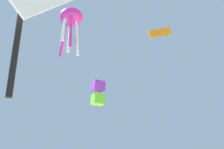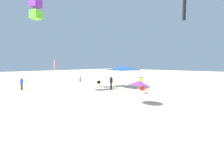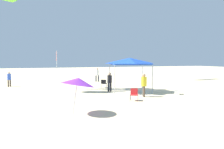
# 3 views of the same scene
# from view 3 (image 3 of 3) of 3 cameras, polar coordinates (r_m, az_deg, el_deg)

# --- Properties ---
(ground) EXTENTS (120.00, 120.00, 0.10)m
(ground) POSITION_cam_3_polar(r_m,az_deg,el_deg) (22.67, 5.99, -3.73)
(ground) COLOR beige
(canopy_tent) EXTENTS (3.75, 3.84, 2.97)m
(canopy_tent) POSITION_cam_3_polar(r_m,az_deg,el_deg) (21.20, 4.23, 3.11)
(canopy_tent) COLOR #B7B7BC
(canopy_tent) RESTS_ON ground
(beach_umbrella) EXTENTS (1.81, 1.83, 2.07)m
(beach_umbrella) POSITION_cam_3_polar(r_m,az_deg,el_deg) (12.77, -8.00, -1.63)
(beach_umbrella) COLOR silver
(beach_umbrella) RESTS_ON ground
(folding_chair_near_cooler) EXTENTS (0.79, 0.75, 0.82)m
(folding_chair_near_cooler) POSITION_cam_3_polar(r_m,az_deg,el_deg) (24.20, -1.95, -2.00)
(folding_chair_near_cooler) COLOR black
(folding_chair_near_cooler) RESTS_ON ground
(folding_chair_left_of_tent) EXTENTS (0.79, 0.75, 0.82)m
(folding_chair_left_of_tent) POSITION_cam_3_polar(r_m,az_deg,el_deg) (16.83, 5.24, -4.51)
(folding_chair_left_of_tent) COLOR black
(folding_chair_left_of_tent) RESTS_ON ground
(cooler_box) EXTENTS (0.74, 0.71, 0.40)m
(cooler_box) POSITION_cam_3_polar(r_m,az_deg,el_deg) (20.33, 15.10, -3.98)
(cooler_box) COLOR white
(cooler_box) RESTS_ON ground
(banner_flag) EXTENTS (0.36, 0.06, 3.82)m
(banner_flag) POSITION_cam_3_polar(r_m,az_deg,el_deg) (28.56, -12.93, 2.45)
(banner_flag) COLOR silver
(banner_flag) RESTS_ON ground
(person_near_umbrella) EXTENTS (0.38, 0.38, 1.58)m
(person_near_umbrella) POSITION_cam_3_polar(r_m,az_deg,el_deg) (27.05, -23.12, -0.73)
(person_near_umbrella) COLOR brown
(person_near_umbrella) RESTS_ON ground
(person_by_tent) EXTENTS (0.41, 0.45, 1.74)m
(person_by_tent) POSITION_cam_3_polar(r_m,az_deg,el_deg) (30.71, -3.51, 0.23)
(person_by_tent) COLOR #33384C
(person_by_tent) RESTS_ON ground
(person_beachcomber) EXTENTS (0.40, 0.41, 1.69)m
(person_beachcomber) POSITION_cam_3_polar(r_m,az_deg,el_deg) (21.19, -0.57, -1.40)
(person_beachcomber) COLOR black
(person_beachcomber) RESTS_ON ground
(person_far_stroller) EXTENTS (0.45, 0.42, 1.76)m
(person_far_stroller) POSITION_cam_3_polar(r_m,az_deg,el_deg) (18.51, 7.54, -2.03)
(person_far_stroller) COLOR brown
(person_far_stroller) RESTS_ON ground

